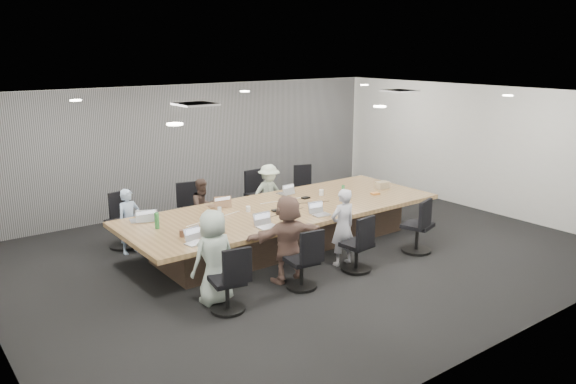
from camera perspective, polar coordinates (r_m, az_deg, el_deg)
floor at (r=10.18m, az=1.35°, el=-6.19°), size 10.00×8.00×0.00m
ceiling at (r=9.56m, az=1.45°, el=9.73°), size 10.00×8.00×0.00m
wall_back at (r=13.09m, az=-9.50°, el=4.64°), size 10.00×0.00×2.80m
wall_front at (r=7.18m, az=21.55°, el=-4.32°), size 10.00×0.00×2.80m
wall_right at (r=13.39m, az=18.54°, el=4.30°), size 0.00×8.00×2.80m
curtain at (r=13.02m, az=-9.33°, el=4.59°), size 9.80×0.04×2.80m
conference_table at (r=10.42m, az=-0.33°, el=-3.35°), size 6.00×2.20×0.74m
chair_0 at (r=10.76m, az=-16.44°, el=-3.30°), size 0.68×0.68×0.83m
chair_1 at (r=11.33m, az=-9.41°, el=-2.12°), size 0.65×0.65×0.79m
chair_2 at (r=12.07m, az=-2.89°, el=-0.71°), size 0.60×0.60×0.87m
chair_3 at (r=12.89m, az=2.31°, el=0.06°), size 0.66×0.66×0.77m
chair_4 at (r=7.94m, az=-6.20°, el=-9.45°), size 0.60×0.60×0.76m
chair_5 at (r=8.63m, az=1.38°, el=-7.44°), size 0.56×0.56×0.74m
chair_6 at (r=9.33m, az=6.98°, el=-5.77°), size 0.57×0.57×0.76m
chair_7 at (r=10.36m, az=13.00°, el=-3.76°), size 0.70×0.70×0.83m
person_0 at (r=10.39m, az=-15.83°, el=-2.88°), size 0.47×0.36×1.18m
laptop_0 at (r=9.85m, az=-14.72°, el=-2.77°), size 0.40×0.32×0.02m
person_1 at (r=10.98m, az=-8.60°, el=-1.61°), size 0.64×0.54×1.16m
laptop_1 at (r=10.47m, az=-7.20°, el=-1.40°), size 0.37×0.28×0.02m
person_2 at (r=11.74m, az=-1.95°, el=-0.18°), size 0.83×0.50×1.25m
laptop_2 at (r=11.28m, az=-0.36°, el=-0.12°), size 0.29×0.21×0.02m
person_4 at (r=8.10m, az=-7.54°, el=-6.58°), size 0.71×0.50×1.39m
laptop_4 at (r=8.54m, az=-9.37°, el=-5.15°), size 0.33×0.26×0.02m
person_5 at (r=8.77m, az=-0.02°, el=-4.76°), size 1.35×0.60×1.40m
laptop_5 at (r=9.18m, az=-2.08°, el=-3.57°), size 0.33×0.23×0.02m
person_6 at (r=9.48m, az=5.57°, el=-3.58°), size 0.50×0.34×1.33m
laptop_6 at (r=9.85m, az=3.43°, el=-2.33°), size 0.31×0.23×0.02m
bottle_green_left at (r=9.33m, az=-13.18°, el=-2.85°), size 0.10×0.10×0.27m
bottle_green_right at (r=11.06m, az=5.61°, el=0.09°), size 0.07×0.07×0.23m
bottle_clear at (r=9.64m, az=-6.96°, el=-2.15°), size 0.09×0.09×0.22m
cup_white_far at (r=10.06m, az=-4.07°, el=-1.72°), size 0.10×0.10×0.10m
cup_white_near at (r=11.16m, az=3.41°, el=-0.06°), size 0.11×0.11×0.11m
mug_brown at (r=8.87m, az=-10.70°, el=-4.15°), size 0.11×0.11×0.11m
mic_left at (r=10.08m, az=-1.20°, el=-1.87°), size 0.17×0.13×0.03m
mic_right at (r=10.92m, az=1.81°, el=-0.59°), size 0.17×0.12×0.03m
stapler at (r=10.17m, az=2.99°, el=-1.63°), size 0.18×0.09×0.07m
canvas_bag at (r=11.85m, az=9.54°, el=0.71°), size 0.28×0.19×0.14m
snack_packet at (r=11.35m, az=8.85°, el=-0.16°), size 0.19×0.15×0.04m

